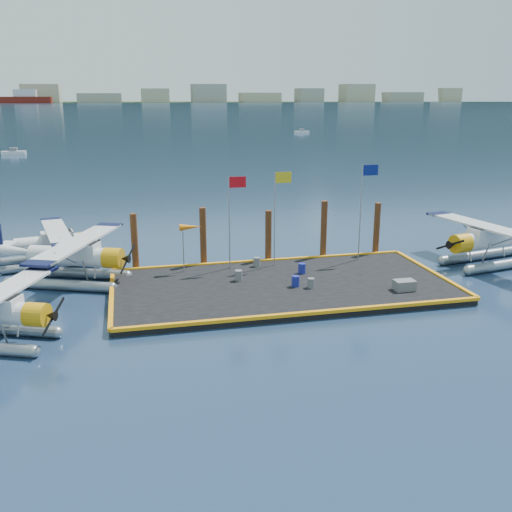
# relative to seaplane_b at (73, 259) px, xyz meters

# --- Properties ---
(ground) EXTENTS (4000.00, 4000.00, 0.00)m
(ground) POSITION_rel_seaplane_b_xyz_m (12.27, -3.93, -1.61)
(ground) COLOR navy
(ground) RESTS_ON ground
(dock) EXTENTS (20.00, 10.00, 0.40)m
(dock) POSITION_rel_seaplane_b_xyz_m (12.27, -3.93, -1.41)
(dock) COLOR black
(dock) RESTS_ON ground
(dock_bumpers) EXTENTS (20.25, 10.25, 0.18)m
(dock_bumpers) POSITION_rel_seaplane_b_xyz_m (12.27, -3.93, -1.12)
(dock_bumpers) COLOR orange
(dock_bumpers) RESTS_ON dock
(far_backdrop) EXTENTS (3050.00, 2050.00, 810.00)m
(far_backdrop) POSITION_rel_seaplane_b_xyz_m (252.18, 1733.59, 7.84)
(far_backdrop) COLOR black
(far_backdrop) RESTS_ON ground
(seaplane_b) EXTENTS (9.65, 10.19, 3.70)m
(seaplane_b) POSITION_rel_seaplane_b_xyz_m (0.00, 0.00, 0.00)
(seaplane_b) COLOR gray
(seaplane_b) RESTS_ON ground
(seaplane_c) EXTENTS (8.39, 9.14, 3.24)m
(seaplane_c) POSITION_rel_seaplane_b_xyz_m (-1.75, 4.73, -0.20)
(seaplane_c) COLOR gray
(seaplane_c) RESTS_ON ground
(seaplane_d) EXTENTS (9.71, 10.60, 3.75)m
(seaplane_d) POSITION_rel_seaplane_b_xyz_m (27.57, -2.10, 0.02)
(seaplane_d) COLOR gray
(seaplane_d) RESTS_ON ground
(drum_0) EXTENTS (0.46, 0.46, 0.65)m
(drum_0) POSITION_rel_seaplane_b_xyz_m (9.82, -2.80, -0.89)
(drum_0) COLOR #5C5D62
(drum_0) RESTS_ON dock
(drum_1) EXTENTS (0.41, 0.41, 0.58)m
(drum_1) POSITION_rel_seaplane_b_xyz_m (13.72, -5.05, -0.92)
(drum_1) COLOR #5C5D62
(drum_1) RESTS_ON dock
(drum_2) EXTENTS (0.46, 0.46, 0.65)m
(drum_2) POSITION_rel_seaplane_b_xyz_m (14.04, -2.25, -0.88)
(drum_2) COLOR navy
(drum_2) RESTS_ON dock
(drum_3) EXTENTS (0.46, 0.46, 0.65)m
(drum_3) POSITION_rel_seaplane_b_xyz_m (12.90, -4.63, -0.89)
(drum_3) COLOR navy
(drum_3) RESTS_ON dock
(drum_5) EXTENTS (0.43, 0.43, 0.60)m
(drum_5) POSITION_rel_seaplane_b_xyz_m (11.59, -0.10, -0.91)
(drum_5) COLOR #5C5D62
(drum_5) RESTS_ON dock
(crate) EXTENTS (1.19, 0.79, 0.60)m
(crate) POSITION_rel_seaplane_b_xyz_m (18.88, -6.68, -0.91)
(crate) COLOR #5C5D62
(crate) RESTS_ON dock
(flagpole_red) EXTENTS (1.14, 0.08, 6.00)m
(flagpole_red) POSITION_rel_seaplane_b_xyz_m (9.98, -0.13, 2.78)
(flagpole_red) COLOR gray
(flagpole_red) RESTS_ON dock
(flagpole_yellow) EXTENTS (1.14, 0.08, 6.20)m
(flagpole_yellow) POSITION_rel_seaplane_b_xyz_m (12.97, -0.13, 2.90)
(flagpole_yellow) COLOR gray
(flagpole_yellow) RESTS_ON dock
(flagpole_blue) EXTENTS (1.14, 0.08, 6.50)m
(flagpole_blue) POSITION_rel_seaplane_b_xyz_m (18.97, -0.13, 3.07)
(flagpole_blue) COLOR gray
(flagpole_blue) RESTS_ON dock
(windsock) EXTENTS (1.40, 0.44, 3.12)m
(windsock) POSITION_rel_seaplane_b_xyz_m (7.24, -0.13, 1.62)
(windsock) COLOR gray
(windsock) RESTS_ON dock
(piling_0) EXTENTS (0.44, 0.44, 4.00)m
(piling_0) POSITION_rel_seaplane_b_xyz_m (3.77, 1.47, 0.39)
(piling_0) COLOR #411F12
(piling_0) RESTS_ON ground
(piling_1) EXTENTS (0.44, 0.44, 4.20)m
(piling_1) POSITION_rel_seaplane_b_xyz_m (8.27, 1.47, 0.49)
(piling_1) COLOR #411F12
(piling_1) RESTS_ON ground
(piling_2) EXTENTS (0.44, 0.44, 3.80)m
(piling_2) POSITION_rel_seaplane_b_xyz_m (12.77, 1.47, 0.29)
(piling_2) COLOR #411F12
(piling_2) RESTS_ON ground
(piling_3) EXTENTS (0.44, 0.44, 4.30)m
(piling_3) POSITION_rel_seaplane_b_xyz_m (16.77, 1.47, 0.54)
(piling_3) COLOR #411F12
(piling_3) RESTS_ON ground
(piling_4) EXTENTS (0.44, 0.44, 4.00)m
(piling_4) POSITION_rel_seaplane_b_xyz_m (20.77, 1.47, 0.39)
(piling_4) COLOR #411F12
(piling_4) RESTS_ON ground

